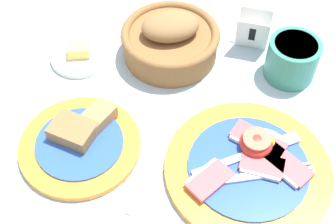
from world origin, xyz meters
name	(u,v)px	position (x,y,z in m)	size (l,w,h in m)	color
ground_plane	(191,158)	(0.00, 0.00, 0.00)	(3.00, 3.00, 0.00)	#A3BCD1
breakfast_plate	(250,165)	(0.09, -0.01, 0.01)	(0.26, 0.26, 0.04)	orange
bread_plate	(81,139)	(-0.18, 0.01, 0.01)	(0.19, 0.19, 0.04)	orange
sugar_cup	(292,58)	(0.16, 0.20, 0.04)	(0.09, 0.09, 0.07)	#337F6B
bread_basket	(170,40)	(-0.06, 0.23, 0.04)	(0.18, 0.18, 0.09)	brown
butter_dish	(80,55)	(-0.22, 0.20, 0.01)	(0.11, 0.11, 0.03)	silver
number_card	(253,31)	(0.09, 0.27, 0.04)	(0.07, 0.05, 0.07)	white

